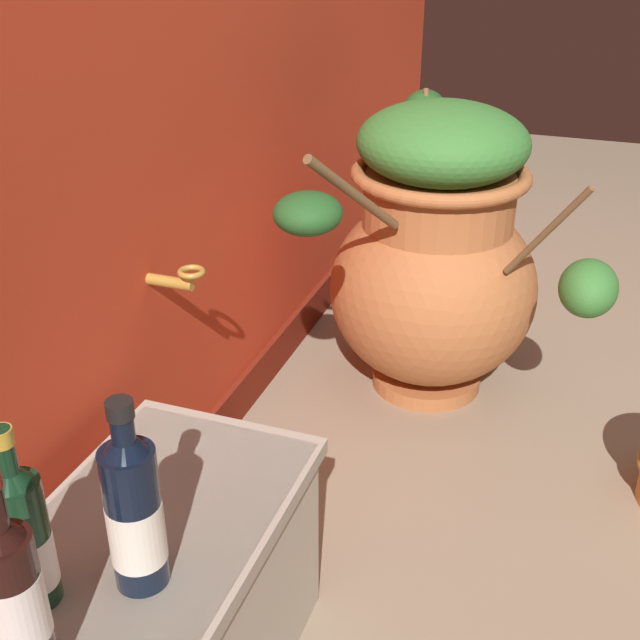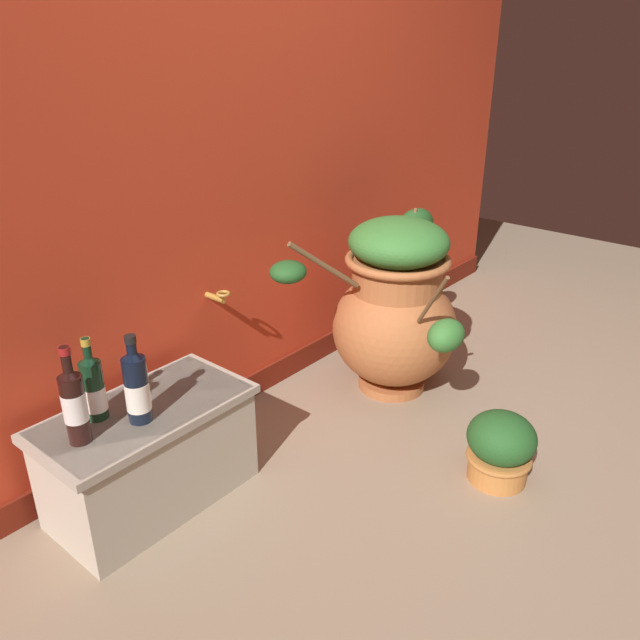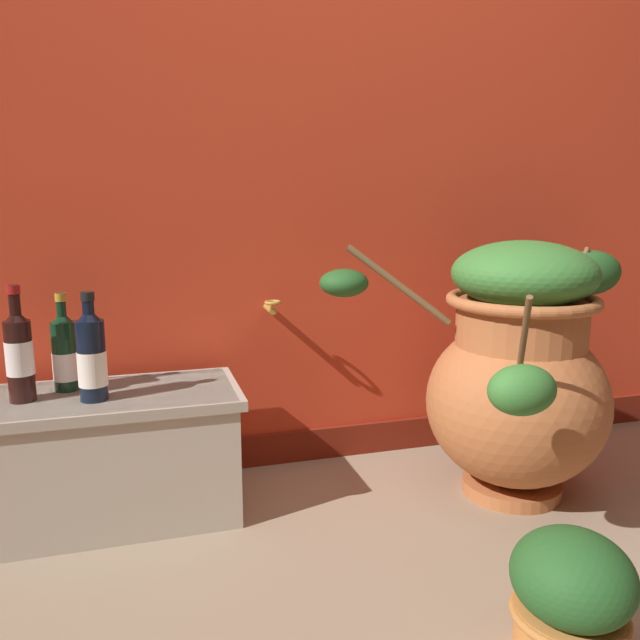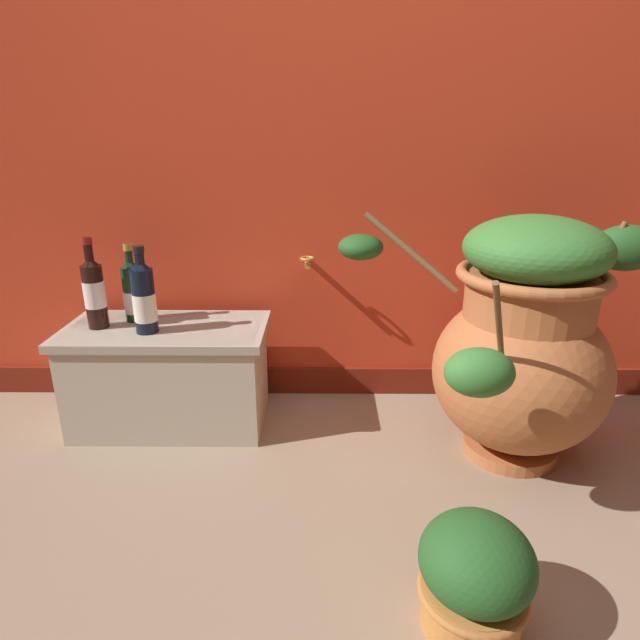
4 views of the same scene
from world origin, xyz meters
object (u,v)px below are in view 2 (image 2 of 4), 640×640
(wine_bottle_right, at_px, (74,402))
(potted_shrub, at_px, (500,447))
(wine_bottle_left, at_px, (93,387))
(terracotta_urn, at_px, (395,307))
(wine_bottle_middle, at_px, (137,385))

(wine_bottle_right, height_order, potted_shrub, wine_bottle_right)
(wine_bottle_left, bearing_deg, terracotta_urn, -11.36)
(terracotta_urn, xyz_separation_m, wine_bottle_right, (-1.45, 0.19, 0.12))
(wine_bottle_middle, distance_m, wine_bottle_right, 0.20)
(terracotta_urn, distance_m, wine_bottle_right, 1.47)
(potted_shrub, bearing_deg, wine_bottle_middle, 138.52)
(wine_bottle_left, relative_size, wine_bottle_right, 0.88)
(terracotta_urn, distance_m, wine_bottle_middle, 1.28)
(wine_bottle_middle, relative_size, potted_shrub, 1.10)
(wine_bottle_left, distance_m, wine_bottle_right, 0.13)
(terracotta_urn, bearing_deg, wine_bottle_middle, 173.31)
(terracotta_urn, xyz_separation_m, wine_bottle_middle, (-1.26, 0.15, 0.11))
(terracotta_urn, relative_size, wine_bottle_middle, 3.46)
(wine_bottle_right, distance_m, potted_shrub, 1.49)
(wine_bottle_left, xyz_separation_m, potted_shrub, (1.03, -0.96, -0.36))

